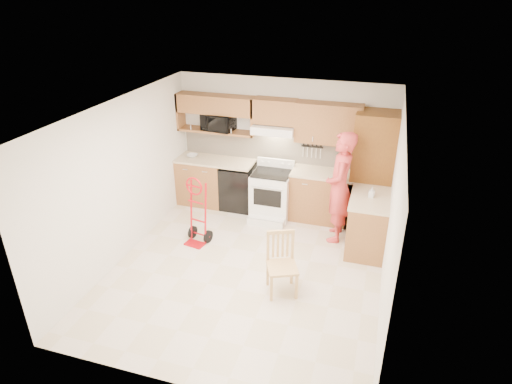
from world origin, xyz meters
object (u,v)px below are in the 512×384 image
at_px(microwave, 218,122).
at_px(hand_truck, 196,214).
at_px(dining_chair, 282,265).
at_px(range, 271,192).
at_px(person, 339,188).

distance_m(microwave, hand_truck, 1.94).
distance_m(microwave, dining_chair, 3.29).
distance_m(range, person, 1.39).
bearing_deg(range, hand_truck, -128.06).
distance_m(range, hand_truck, 1.55).
bearing_deg(hand_truck, microwave, 107.30).
bearing_deg(range, dining_chair, -70.71).
relative_size(hand_truck, dining_chair, 1.20).
distance_m(microwave, person, 2.60).
xyz_separation_m(microwave, range, (1.13, -0.36, -1.13)).
relative_size(range, hand_truck, 0.96).
relative_size(microwave, hand_truck, 0.53).
xyz_separation_m(range, hand_truck, (-0.95, -1.22, 0.02)).
bearing_deg(microwave, hand_truck, -76.95).
xyz_separation_m(person, hand_truck, (-2.22, -0.84, -0.41)).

